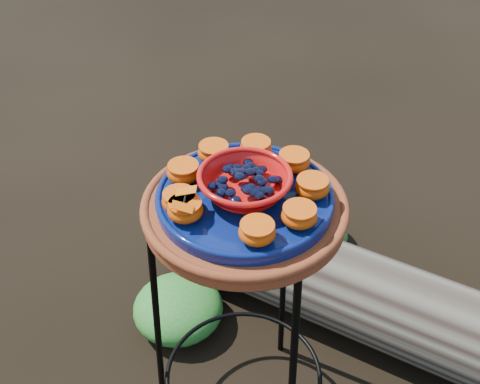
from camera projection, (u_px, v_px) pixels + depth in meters
The scene contains 18 objects.
plant_stand at pixel (244, 325), 1.43m from camera, with size 0.44×0.44×0.70m, color black, non-canonical shape.
terracotta_saucer at pixel (245, 209), 1.20m from camera, with size 0.41×0.41×0.03m, color maroon.
cobalt_plate at pixel (245, 199), 1.18m from camera, with size 0.35×0.35×0.02m, color #060B3C.
red_bowl at pixel (245, 184), 1.16m from camera, with size 0.17×0.17×0.05m, color red, non-canonical shape.
glass_gems at pixel (245, 170), 1.14m from camera, with size 0.14×0.14×0.02m, color black, non-canonical shape.
orange_half_0 at pixel (185, 210), 1.11m from camera, with size 0.07×0.07×0.04m, color #B73B05.
orange_half_1 at pixel (257, 232), 1.07m from camera, with size 0.07×0.07×0.04m, color #B73B05.
orange_half_2 at pixel (299, 216), 1.10m from camera, with size 0.07×0.07×0.04m, color #B73B05.
orange_half_3 at pixel (312, 187), 1.16m from camera, with size 0.07×0.07×0.04m, color #B73B05.
orange_half_4 at pixel (294, 161), 1.23m from camera, with size 0.07×0.07×0.04m, color #B73B05.
orange_half_5 at pixel (256, 149), 1.26m from camera, with size 0.07×0.07×0.04m, color #B73B05.
orange_half_6 at pixel (214, 153), 1.25m from camera, with size 0.07×0.07×0.04m, color #B73B05.
orange_half_7 at pixel (184, 172), 1.20m from camera, with size 0.07×0.07×0.04m, color #B73B05.
orange_half_8 at pixel (180, 201), 1.13m from camera, with size 0.07×0.07×0.04m, color #B73B05.
butterfly at pixel (184, 199), 1.10m from camera, with size 0.08×0.05×0.01m, color #D85605, non-canonical shape.
driftwood_log at pixel (378, 301), 1.77m from camera, with size 1.42×0.37×0.27m, color black, non-canonical shape.
foliage_left at pixel (178, 307), 1.84m from camera, with size 0.28×0.28×0.14m, color #1D5D19.
foliage_back at pixel (308, 231), 2.10m from camera, with size 0.28×0.28×0.14m, color #1D5D19.
Camera 1 is at (0.45, -0.79, 1.50)m, focal length 45.00 mm.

